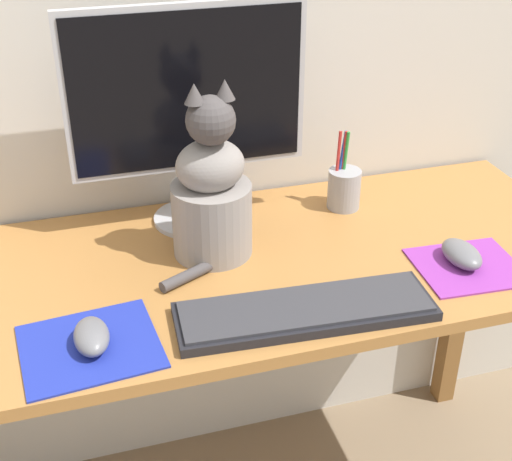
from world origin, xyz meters
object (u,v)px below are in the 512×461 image
pen_cup (344,188)px  computer_mouse_right (462,254)px  keyboard (305,311)px  monitor (188,105)px  computer_mouse_left (91,336)px  cat (211,193)px

pen_cup → computer_mouse_right: bearing=-65.6°
computer_mouse_right → keyboard: bearing=-168.3°
monitor → keyboard: size_ratio=1.04×
computer_mouse_right → pen_cup: 0.31m
monitor → pen_cup: (0.33, -0.03, -0.22)m
monitor → pen_cup: 0.40m
keyboard → computer_mouse_left: computer_mouse_left is taller
computer_mouse_left → cat: bearing=42.1°
monitor → computer_mouse_left: 0.51m
computer_mouse_right → pen_cup: bearing=114.4°
monitor → keyboard: monitor is taller
keyboard → computer_mouse_right: 0.36m
monitor → computer_mouse_right: (0.46, -0.32, -0.24)m
monitor → keyboard: (0.12, -0.39, -0.25)m
monitor → keyboard: 0.48m
computer_mouse_right → monitor: bearing=145.5°
monitor → computer_mouse_left: bearing=-123.7°
computer_mouse_left → monitor: bearing=56.3°
computer_mouse_left → pen_cup: pen_cup is taller
computer_mouse_right → pen_cup: (-0.13, 0.29, 0.02)m
keyboard → cat: (-0.10, 0.25, 0.12)m
monitor → pen_cup: monitor is taller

